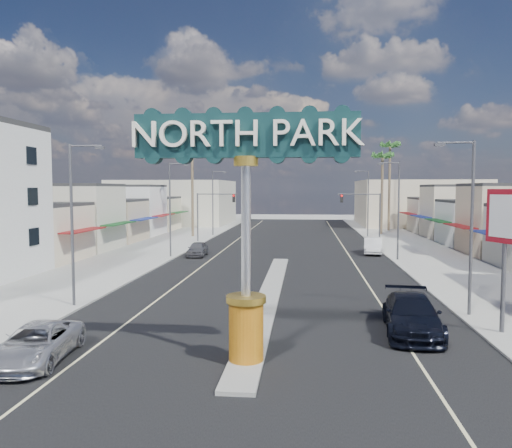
% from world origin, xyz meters
% --- Properties ---
extents(ground, '(160.00, 160.00, 0.00)m').
position_xyz_m(ground, '(0.00, 30.00, 0.00)').
color(ground, gray).
rests_on(ground, ground).
extents(road, '(20.00, 120.00, 0.01)m').
position_xyz_m(road, '(0.00, 30.00, 0.01)').
color(road, black).
rests_on(road, ground).
extents(median_island, '(1.30, 30.00, 0.16)m').
position_xyz_m(median_island, '(0.00, 14.00, 0.08)').
color(median_island, gray).
rests_on(median_island, ground).
extents(sidewalk_left, '(8.00, 120.00, 0.12)m').
position_xyz_m(sidewalk_left, '(-14.00, 30.00, 0.06)').
color(sidewalk_left, gray).
rests_on(sidewalk_left, ground).
extents(sidewalk_right, '(8.00, 120.00, 0.12)m').
position_xyz_m(sidewalk_right, '(14.00, 30.00, 0.06)').
color(sidewalk_right, gray).
rests_on(sidewalk_right, ground).
extents(storefront_row_left, '(12.00, 42.00, 6.00)m').
position_xyz_m(storefront_row_left, '(-24.00, 43.00, 3.00)').
color(storefront_row_left, beige).
rests_on(storefront_row_left, ground).
extents(storefront_row_right, '(12.00, 42.00, 6.00)m').
position_xyz_m(storefront_row_right, '(24.00, 43.00, 3.00)').
color(storefront_row_right, '#B7B29E').
rests_on(storefront_row_right, ground).
extents(backdrop_far_left, '(20.00, 20.00, 8.00)m').
position_xyz_m(backdrop_far_left, '(-22.00, 75.00, 4.00)').
color(backdrop_far_left, '#B7B29E').
rests_on(backdrop_far_left, ground).
extents(backdrop_far_right, '(20.00, 20.00, 8.00)m').
position_xyz_m(backdrop_far_right, '(22.00, 75.00, 4.00)').
color(backdrop_far_right, beige).
rests_on(backdrop_far_right, ground).
extents(gateway_sign, '(8.20, 1.50, 9.15)m').
position_xyz_m(gateway_sign, '(0.00, 1.98, 5.93)').
color(gateway_sign, '#B85E0E').
rests_on(gateway_sign, median_island).
extents(traffic_signal_left, '(5.09, 0.45, 6.00)m').
position_xyz_m(traffic_signal_left, '(-9.18, 43.99, 4.27)').
color(traffic_signal_left, '#47474C').
rests_on(traffic_signal_left, ground).
extents(traffic_signal_right, '(5.09, 0.45, 6.00)m').
position_xyz_m(traffic_signal_right, '(9.18, 43.99, 4.27)').
color(traffic_signal_right, '#47474C').
rests_on(traffic_signal_right, ground).
extents(streetlight_l_near, '(2.03, 0.22, 9.00)m').
position_xyz_m(streetlight_l_near, '(-10.43, 10.00, 5.07)').
color(streetlight_l_near, '#47474C').
rests_on(streetlight_l_near, ground).
extents(streetlight_l_mid, '(2.03, 0.22, 9.00)m').
position_xyz_m(streetlight_l_mid, '(-10.43, 30.00, 5.07)').
color(streetlight_l_mid, '#47474C').
rests_on(streetlight_l_mid, ground).
extents(streetlight_l_far, '(2.03, 0.22, 9.00)m').
position_xyz_m(streetlight_l_far, '(-10.43, 52.00, 5.07)').
color(streetlight_l_far, '#47474C').
rests_on(streetlight_l_far, ground).
extents(streetlight_r_near, '(2.03, 0.22, 9.00)m').
position_xyz_m(streetlight_r_near, '(10.43, 10.00, 5.07)').
color(streetlight_r_near, '#47474C').
rests_on(streetlight_r_near, ground).
extents(streetlight_r_mid, '(2.03, 0.22, 9.00)m').
position_xyz_m(streetlight_r_mid, '(10.43, 30.00, 5.07)').
color(streetlight_r_mid, '#47474C').
rests_on(streetlight_r_mid, ground).
extents(streetlight_r_far, '(2.03, 0.22, 9.00)m').
position_xyz_m(streetlight_r_far, '(10.43, 52.00, 5.07)').
color(streetlight_r_far, '#47474C').
rests_on(streetlight_r_far, ground).
extents(palm_left_far, '(2.60, 2.60, 13.10)m').
position_xyz_m(palm_left_far, '(-13.00, 50.00, 11.50)').
color(palm_left_far, brown).
rests_on(palm_left_far, ground).
extents(palm_right_mid, '(2.60, 2.60, 12.10)m').
position_xyz_m(palm_right_mid, '(13.00, 56.00, 10.60)').
color(palm_right_mid, brown).
rests_on(palm_right_mid, ground).
extents(palm_right_far, '(2.60, 2.60, 14.10)m').
position_xyz_m(palm_right_far, '(15.00, 62.00, 12.39)').
color(palm_right_far, brown).
rests_on(palm_right_far, ground).
extents(suv_left, '(2.80, 5.22, 1.39)m').
position_xyz_m(suv_left, '(-7.99, 1.47, 0.70)').
color(suv_left, silver).
rests_on(suv_left, ground).
extents(suv_right, '(2.94, 6.11, 1.72)m').
position_xyz_m(suv_right, '(7.03, 6.68, 0.86)').
color(suv_right, black).
rests_on(suv_right, ground).
extents(car_parked_left, '(1.77, 4.19, 1.41)m').
position_xyz_m(car_parked_left, '(-8.24, 31.20, 0.71)').
color(car_parked_left, '#5E5E62').
rests_on(car_parked_left, ground).
extents(car_parked_right, '(2.28, 5.09, 1.62)m').
position_xyz_m(car_parked_right, '(9.00, 34.68, 0.81)').
color(car_parked_right, silver).
rests_on(car_parked_right, ground).
extents(bank_pylon_sign, '(1.07, 1.94, 6.45)m').
position_xyz_m(bank_pylon_sign, '(11.05, 6.89, 5.00)').
color(bank_pylon_sign, '#47474C').
rests_on(bank_pylon_sign, sidewalk_right).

